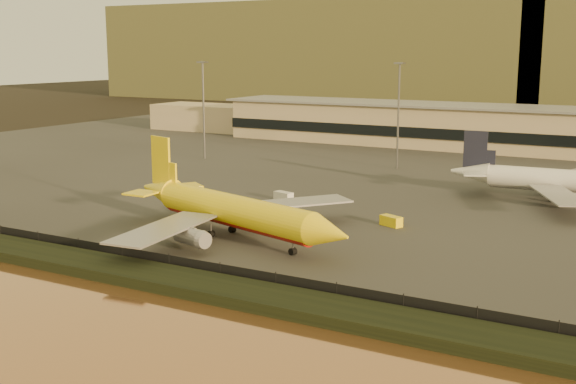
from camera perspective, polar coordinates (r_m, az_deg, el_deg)
name	(u,v)px	position (r m, az deg, el deg)	size (l,w,h in m)	color
ground	(261,255)	(102.42, -2.16, -4.98)	(900.00, 900.00, 0.00)	black
embankment	(188,283)	(88.80, -7.92, -7.16)	(320.00, 7.00, 1.40)	black
tarmac	(455,164)	(188.31, 13.06, 2.20)	(320.00, 220.00, 0.20)	#2D2D2D
perimeter_fence	(207,270)	(91.67, -6.42, -6.14)	(300.00, 0.05, 2.20)	black
terminal_building	(438,126)	(220.72, 11.74, 5.15)	(202.00, 25.00, 12.60)	tan
apron_light_masts	(500,110)	(163.54, 16.38, 6.23)	(152.20, 12.20, 25.40)	slate
distant_hills	(549,45)	(430.04, 19.93, 10.89)	(470.00, 160.00, 70.00)	olive
dhl_cargo_jet	(232,211)	(109.98, -4.46, -1.51)	(46.14, 44.11, 14.02)	yellow
white_narrowbody_jet	(566,182)	(146.34, 21.12, 0.77)	(43.84, 42.74, 12.60)	silver
gse_vehicle_yellow	(391,221)	(118.97, 8.15, -2.28)	(3.72, 1.67, 1.67)	yellow
gse_vehicle_white	(284,196)	(137.38, -0.36, -0.35)	(3.83, 1.72, 1.72)	silver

